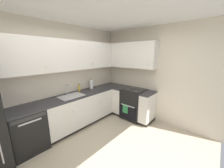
% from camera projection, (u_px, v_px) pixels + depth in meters
% --- Properties ---
extents(ground_plane, '(3.94, 3.25, 0.02)m').
position_uv_depth(ground_plane, '(106.00, 158.00, 2.37)').
color(ground_plane, '#BCAD93').
extents(wall_back, '(4.04, 0.05, 2.62)m').
position_uv_depth(wall_back, '(57.00, 78.00, 3.12)').
color(wall_back, beige).
rests_on(wall_back, ground_plane).
extents(wall_right, '(0.05, 3.35, 2.62)m').
position_uv_depth(wall_right, '(154.00, 76.00, 3.52)').
color(wall_right, beige).
rests_on(wall_right, ground_plane).
extents(dishwasher, '(0.60, 0.63, 0.85)m').
position_uv_depth(dishwasher, '(27.00, 130.00, 2.49)').
color(dishwasher, black).
rests_on(dishwasher, ground_plane).
extents(lower_cabinets_back, '(1.92, 0.62, 0.85)m').
position_uv_depth(lower_cabinets_back, '(81.00, 109.00, 3.42)').
color(lower_cabinets_back, silver).
rests_on(lower_cabinets_back, ground_plane).
extents(countertop_back, '(3.13, 0.60, 0.03)m').
position_uv_depth(countertop_back, '(80.00, 94.00, 3.31)').
color(countertop_back, '#2D2D33').
rests_on(countertop_back, lower_cabinets_back).
extents(lower_cabinets_right, '(0.62, 1.16, 0.85)m').
position_uv_depth(lower_cabinets_right, '(133.00, 104.00, 3.78)').
color(lower_cabinets_right, silver).
rests_on(lower_cabinets_right, ground_plane).
extents(countertop_right, '(0.60, 1.16, 0.03)m').
position_uv_depth(countertop_right, '(134.00, 90.00, 3.68)').
color(countertop_right, '#2D2D33').
rests_on(countertop_right, lower_cabinets_right).
extents(oven_range, '(0.68, 0.62, 1.03)m').
position_uv_depth(oven_range, '(134.00, 103.00, 3.77)').
color(oven_range, black).
rests_on(oven_range, ground_plane).
extents(upper_cabinets_back, '(2.81, 0.34, 0.72)m').
position_uv_depth(upper_cabinets_back, '(68.00, 55.00, 3.05)').
color(upper_cabinets_back, silver).
extents(upper_cabinets_right, '(0.32, 1.71, 0.72)m').
position_uv_depth(upper_cabinets_right, '(128.00, 55.00, 3.75)').
color(upper_cabinets_right, silver).
extents(sink, '(0.59, 0.40, 0.10)m').
position_uv_depth(sink, '(72.00, 98.00, 3.11)').
color(sink, '#B7B7BC').
rests_on(sink, countertop_back).
extents(faucet, '(0.07, 0.16, 0.26)m').
position_uv_depth(faucet, '(67.00, 89.00, 3.20)').
color(faucet, silver).
rests_on(faucet, countertop_back).
extents(soap_bottle, '(0.05, 0.05, 0.22)m').
position_uv_depth(soap_bottle, '(79.00, 88.00, 3.48)').
color(soap_bottle, gold).
rests_on(soap_bottle, countertop_back).
extents(paper_towel_roll, '(0.11, 0.11, 0.33)m').
position_uv_depth(paper_towel_roll, '(91.00, 84.00, 3.76)').
color(paper_towel_roll, white).
rests_on(paper_towel_roll, countertop_back).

